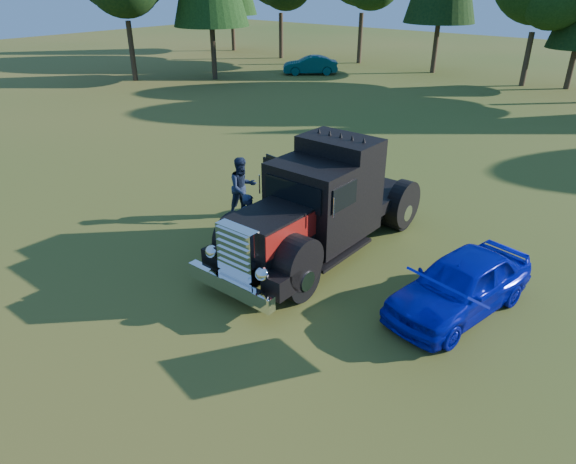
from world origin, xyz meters
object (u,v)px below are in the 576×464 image
Objects in this scene: spectator_far at (243,188)px; hotrod_coupe at (460,284)px; diamond_t_truck at (319,209)px; distant_teal_car at (310,65)px; spectator_near at (250,224)px.

hotrod_coupe is at bearing -77.76° from spectator_far.
diamond_t_truck is 4.08m from hotrod_coupe.
distant_teal_car is at bearing 49.55° from spectator_far.
hotrod_coupe is at bearing -3.00° from diamond_t_truck.
hotrod_coupe is 30.66m from distant_teal_car.
hotrod_coupe is 1.07× the size of distant_teal_car.
distant_teal_car is (-17.02, 22.09, -0.61)m from diamond_t_truck.
diamond_t_truck is at bearing -79.97° from spectator_far.
distant_teal_car is (-21.05, 22.30, -0.01)m from hotrod_coupe.
spectator_near is at bearing -7.82° from distant_teal_car.
diamond_t_truck is 4.25× the size of spectator_near.
hotrod_coupe is at bearing -73.91° from spectator_near.
diamond_t_truck reaches higher than spectator_far.
spectator_far reaches higher than spectator_near.
diamond_t_truck reaches higher than distant_teal_car.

